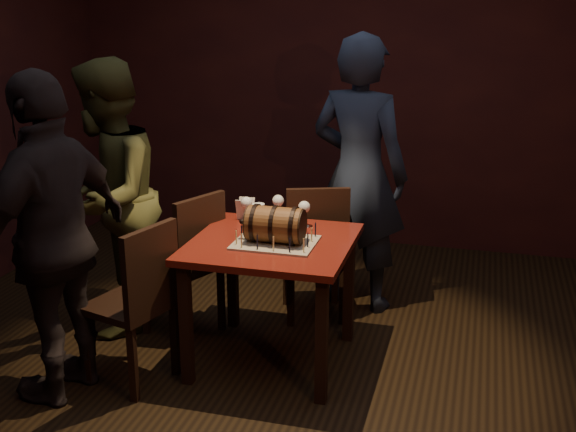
{
  "coord_description": "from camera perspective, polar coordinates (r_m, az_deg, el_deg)",
  "views": [
    {
      "loc": [
        1.0,
        -3.5,
        2.08
      ],
      "look_at": [
        0.03,
        0.05,
        0.95
      ],
      "focal_mm": 45.0,
      "sensor_mm": 36.0,
      "label": 1
    }
  ],
  "objects": [
    {
      "name": "room_shell",
      "position": [
        3.7,
        -0.64,
        6.49
      ],
      "size": [
        5.04,
        5.04,
        2.8
      ],
      "color": "black",
      "rests_on": "ground"
    },
    {
      "name": "pub_table",
      "position": [
        4.12,
        -1.27,
        -3.39
      ],
      "size": [
        0.9,
        0.9,
        0.75
      ],
      "color": "#52120D",
      "rests_on": "ground"
    },
    {
      "name": "cake_board",
      "position": [
        4.03,
        -1.01,
        -2.12
      ],
      "size": [
        0.45,
        0.35,
        0.01
      ],
      "primitive_type": "cube",
      "color": "gray",
      "rests_on": "pub_table"
    },
    {
      "name": "barrel_cake",
      "position": [
        3.99,
        -1.02,
        -0.68
      ],
      "size": [
        0.37,
        0.22,
        0.22
      ],
      "color": "brown",
      "rests_on": "cake_board"
    },
    {
      "name": "birthday_candles",
      "position": [
        4.01,
        -0.99,
        -1.49
      ],
      "size": [
        0.4,
        0.3,
        0.09
      ],
      "color": "#F4DE92",
      "rests_on": "cake_board"
    },
    {
      "name": "wine_glass_left",
      "position": [
        4.38,
        -3.31,
        0.97
      ],
      "size": [
        0.07,
        0.07,
        0.16
      ],
      "color": "silver",
      "rests_on": "pub_table"
    },
    {
      "name": "wine_glass_mid",
      "position": [
        4.41,
        -0.79,
        1.12
      ],
      "size": [
        0.07,
        0.07,
        0.16
      ],
      "color": "silver",
      "rests_on": "pub_table"
    },
    {
      "name": "wine_glass_right",
      "position": [
        4.28,
        1.29,
        0.63
      ],
      "size": [
        0.07,
        0.07,
        0.16
      ],
      "color": "silver",
      "rests_on": "pub_table"
    },
    {
      "name": "pint_of_ale",
      "position": [
        4.28,
        -2.33,
        -0.04
      ],
      "size": [
        0.07,
        0.07,
        0.15
      ],
      "color": "silver",
      "rests_on": "pub_table"
    },
    {
      "name": "menu_card",
      "position": [
        4.45,
        -3.4,
        0.53
      ],
      "size": [
        0.1,
        0.05,
        0.13
      ],
      "primitive_type": null,
      "color": "white",
      "rests_on": "pub_table"
    },
    {
      "name": "chair_back",
      "position": [
        4.7,
        2.2,
        -2.31
      ],
      "size": [
        0.51,
        0.51,
        0.93
      ],
      "color": "black",
      "rests_on": "ground"
    },
    {
      "name": "chair_left_rear",
      "position": [
        4.51,
        -7.73,
        -3.28
      ],
      "size": [
        0.53,
        0.53,
        0.93
      ],
      "color": "black",
      "rests_on": "ground"
    },
    {
      "name": "chair_left_front",
      "position": [
        4.0,
        -11.71,
        -6.24
      ],
      "size": [
        0.49,
        0.49,
        0.93
      ],
      "color": "black",
      "rests_on": "ground"
    },
    {
      "name": "person_back",
      "position": [
        4.85,
        5.63,
        3.29
      ],
      "size": [
        0.77,
        0.6,
        1.86
      ],
      "primitive_type": "imported",
      "rotation": [
        0.0,
        0.0,
        2.88
      ],
      "color": "#1C2438",
      "rests_on": "ground"
    },
    {
      "name": "person_left_rear",
      "position": [
        4.63,
        -14.02,
        1.32
      ],
      "size": [
        0.81,
        0.95,
        1.73
      ],
      "primitive_type": "imported",
      "rotation": [
        0.0,
        0.0,
        -1.37
      ],
      "color": "#404020",
      "rests_on": "ground"
    },
    {
      "name": "person_left_front",
      "position": [
        3.91,
        -17.97,
        -1.76
      ],
      "size": [
        0.6,
        1.08,
        1.75
      ],
      "primitive_type": "imported",
      "rotation": [
        0.0,
        0.0,
        -1.75
      ],
      "color": "black",
      "rests_on": "ground"
    }
  ]
}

